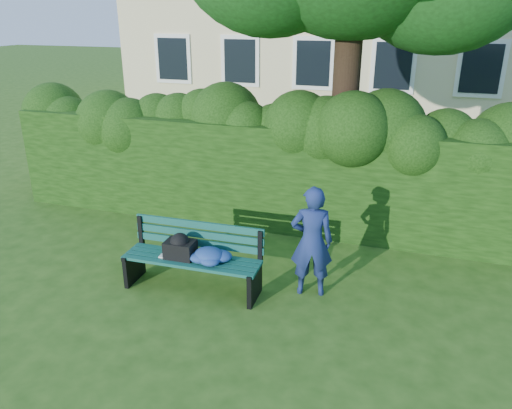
% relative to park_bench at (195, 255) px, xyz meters
% --- Properties ---
extents(ground, '(80.00, 80.00, 0.00)m').
position_rel_park_bench_xyz_m(ground, '(0.55, 0.33, -0.50)').
color(ground, '#284D14').
rests_on(ground, ground).
extents(hedge, '(10.00, 1.00, 1.80)m').
position_rel_park_bench_xyz_m(hedge, '(0.55, 2.53, 0.40)').
color(hedge, black).
rests_on(hedge, ground).
extents(park_bench, '(1.87, 0.60, 0.89)m').
position_rel_park_bench_xyz_m(park_bench, '(0.00, 0.00, 0.00)').
color(park_bench, '#0D4436').
rests_on(park_bench, ground).
extents(man_reading, '(0.62, 0.47, 1.51)m').
position_rel_park_bench_xyz_m(man_reading, '(1.49, 0.38, 0.26)').
color(man_reading, navy).
rests_on(man_reading, ground).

